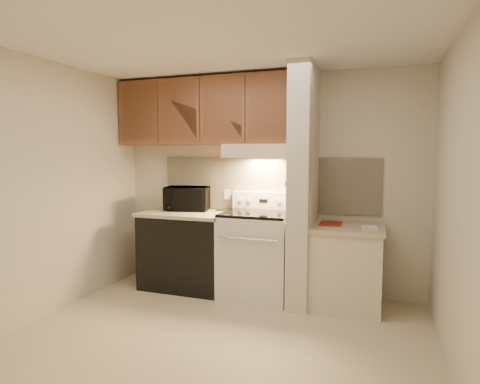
% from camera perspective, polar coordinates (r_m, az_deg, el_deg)
% --- Properties ---
extents(floor, '(3.60, 3.60, 0.00)m').
position_cam_1_polar(floor, '(3.67, -3.20, -20.34)').
color(floor, beige).
rests_on(floor, ground).
extents(ceiling, '(3.60, 3.60, 0.00)m').
position_cam_1_polar(ceiling, '(3.42, -3.44, 20.80)').
color(ceiling, white).
rests_on(ceiling, wall_back).
extents(wall_back, '(3.60, 2.50, 0.02)m').
position_cam_1_polar(wall_back, '(4.73, 3.69, 1.28)').
color(wall_back, beige).
rests_on(wall_back, floor).
extents(wall_left, '(0.02, 3.00, 2.50)m').
position_cam_1_polar(wall_left, '(4.34, -25.84, 0.36)').
color(wall_left, beige).
rests_on(wall_left, floor).
extents(wall_right, '(0.02, 3.00, 2.50)m').
position_cam_1_polar(wall_right, '(3.11, 28.99, -1.60)').
color(wall_right, beige).
rests_on(wall_right, floor).
extents(backsplash, '(2.60, 0.02, 0.63)m').
position_cam_1_polar(backsplash, '(4.72, 3.64, 1.09)').
color(backsplash, beige).
rests_on(backsplash, wall_back).
extents(range_body, '(0.76, 0.65, 0.92)m').
position_cam_1_polar(range_body, '(4.53, 2.43, -9.03)').
color(range_body, silver).
rests_on(range_body, floor).
extents(oven_window, '(0.50, 0.01, 0.30)m').
position_cam_1_polar(oven_window, '(4.23, 1.17, -9.53)').
color(oven_window, black).
rests_on(oven_window, range_body).
extents(oven_handle, '(0.65, 0.02, 0.02)m').
position_cam_1_polar(oven_handle, '(4.14, 1.01, -6.72)').
color(oven_handle, silver).
rests_on(oven_handle, range_body).
extents(cooktop, '(0.74, 0.64, 0.03)m').
position_cam_1_polar(cooktop, '(4.44, 2.46, -3.09)').
color(cooktop, black).
rests_on(cooktop, range_body).
extents(range_backguard, '(0.76, 0.08, 0.20)m').
position_cam_1_polar(range_backguard, '(4.69, 3.47, -1.20)').
color(range_backguard, silver).
rests_on(range_backguard, range_body).
extents(range_display, '(0.10, 0.01, 0.04)m').
position_cam_1_polar(range_display, '(4.65, 3.33, -1.26)').
color(range_display, black).
rests_on(range_display, range_backguard).
extents(range_knob_left_outer, '(0.05, 0.02, 0.05)m').
position_cam_1_polar(range_knob_left_outer, '(4.73, 0.06, -1.13)').
color(range_knob_left_outer, silver).
rests_on(range_knob_left_outer, range_backguard).
extents(range_knob_left_inner, '(0.05, 0.02, 0.05)m').
position_cam_1_polar(range_knob_left_inner, '(4.70, 1.21, -1.18)').
color(range_knob_left_inner, silver).
rests_on(range_knob_left_inner, range_backguard).
extents(range_knob_right_inner, '(0.05, 0.02, 0.05)m').
position_cam_1_polar(range_knob_right_inner, '(4.60, 5.48, -1.35)').
color(range_knob_right_inner, silver).
rests_on(range_knob_right_inner, range_backguard).
extents(range_knob_right_outer, '(0.05, 0.02, 0.05)m').
position_cam_1_polar(range_knob_right_outer, '(4.58, 6.69, -1.39)').
color(range_knob_right_outer, silver).
rests_on(range_knob_right_outer, range_backguard).
extents(dishwasher_front, '(1.00, 0.63, 0.87)m').
position_cam_1_polar(dishwasher_front, '(4.87, -7.60, -8.36)').
color(dishwasher_front, black).
rests_on(dishwasher_front, floor).
extents(left_countertop, '(1.04, 0.67, 0.04)m').
position_cam_1_polar(left_countertop, '(4.78, -7.67, -3.06)').
color(left_countertop, '#C4B696').
rests_on(left_countertop, dishwasher_front).
extents(spoon_rest, '(0.20, 0.10, 0.01)m').
position_cam_1_polar(spoon_rest, '(4.79, -2.32, -2.67)').
color(spoon_rest, black).
rests_on(spoon_rest, left_countertop).
extents(teal_jar, '(0.09, 0.09, 0.09)m').
position_cam_1_polar(teal_jar, '(4.98, -6.81, -1.94)').
color(teal_jar, '#306B6B').
rests_on(teal_jar, left_countertop).
extents(outlet, '(0.08, 0.01, 0.12)m').
position_cam_1_polar(outlet, '(4.87, -1.85, -0.36)').
color(outlet, beige).
rests_on(outlet, backsplash).
extents(microwave, '(0.58, 0.46, 0.29)m').
position_cam_1_polar(microwave, '(4.90, -7.48, -0.91)').
color(microwave, black).
rests_on(microwave, left_countertop).
extents(partition_pillar, '(0.22, 0.70, 2.50)m').
position_cam_1_polar(partition_pillar, '(4.28, 9.01, 0.78)').
color(partition_pillar, beige).
rests_on(partition_pillar, floor).
extents(pillar_trim, '(0.01, 0.70, 0.04)m').
position_cam_1_polar(pillar_trim, '(4.30, 7.50, 1.49)').
color(pillar_trim, brown).
rests_on(pillar_trim, partition_pillar).
extents(knife_strip, '(0.02, 0.42, 0.04)m').
position_cam_1_polar(knife_strip, '(4.25, 7.28, 1.72)').
color(knife_strip, black).
rests_on(knife_strip, partition_pillar).
extents(knife_blade_a, '(0.01, 0.03, 0.16)m').
position_cam_1_polar(knife_blade_a, '(4.11, 6.67, 0.20)').
color(knife_blade_a, silver).
rests_on(knife_blade_a, knife_strip).
extents(knife_handle_a, '(0.02, 0.02, 0.10)m').
position_cam_1_polar(knife_handle_a, '(4.10, 6.69, 2.29)').
color(knife_handle_a, black).
rests_on(knife_handle_a, knife_strip).
extents(knife_blade_b, '(0.01, 0.04, 0.18)m').
position_cam_1_polar(knife_blade_b, '(4.19, 6.91, 0.16)').
color(knife_blade_b, silver).
rests_on(knife_blade_b, knife_strip).
extents(knife_handle_b, '(0.02, 0.02, 0.10)m').
position_cam_1_polar(knife_handle_b, '(4.16, 6.89, 2.34)').
color(knife_handle_b, black).
rests_on(knife_handle_b, knife_strip).
extents(knife_blade_c, '(0.01, 0.04, 0.20)m').
position_cam_1_polar(knife_blade_c, '(4.26, 7.11, 0.11)').
color(knife_blade_c, silver).
rests_on(knife_blade_c, knife_strip).
extents(knife_handle_c, '(0.02, 0.02, 0.10)m').
position_cam_1_polar(knife_handle_c, '(4.26, 7.17, 2.40)').
color(knife_handle_c, black).
rests_on(knife_handle_c, knife_strip).
extents(knife_blade_d, '(0.01, 0.04, 0.16)m').
position_cam_1_polar(knife_blade_d, '(4.32, 7.30, 0.45)').
color(knife_blade_d, silver).
rests_on(knife_blade_d, knife_strip).
extents(knife_handle_d, '(0.02, 0.02, 0.10)m').
position_cam_1_polar(knife_handle_d, '(4.32, 7.35, 2.44)').
color(knife_handle_d, black).
rests_on(knife_handle_d, knife_strip).
extents(knife_blade_e, '(0.01, 0.04, 0.18)m').
position_cam_1_polar(knife_blade_e, '(4.41, 7.54, 0.42)').
color(knife_blade_e, silver).
rests_on(knife_blade_e, knife_strip).
extents(knife_handle_e, '(0.02, 0.02, 0.10)m').
position_cam_1_polar(knife_handle_e, '(4.41, 7.60, 2.50)').
color(knife_handle_e, black).
rests_on(knife_handle_e, knife_strip).
extents(oven_mitt, '(0.03, 0.09, 0.22)m').
position_cam_1_polar(oven_mitt, '(4.47, 7.73, 0.62)').
color(oven_mitt, gray).
rests_on(oven_mitt, partition_pillar).
extents(right_cab_base, '(0.70, 0.60, 0.81)m').
position_cam_1_polar(right_cab_base, '(4.37, 14.88, -10.51)').
color(right_cab_base, beige).
rests_on(right_cab_base, floor).
extents(right_countertop, '(0.74, 0.64, 0.04)m').
position_cam_1_polar(right_countertop, '(4.27, 15.02, -5.03)').
color(right_countertop, '#C4B696').
rests_on(right_countertop, right_cab_base).
extents(red_folder, '(0.24, 0.32, 0.01)m').
position_cam_1_polar(red_folder, '(4.38, 12.78, -4.38)').
color(red_folder, maroon).
rests_on(red_folder, right_countertop).
extents(white_box, '(0.15, 0.13, 0.04)m').
position_cam_1_polar(white_box, '(4.16, 17.96, -4.87)').
color(white_box, white).
rests_on(white_box, right_countertop).
extents(range_hood, '(0.78, 0.44, 0.15)m').
position_cam_1_polar(range_hood, '(4.51, 2.96, 5.85)').
color(range_hood, beige).
rests_on(range_hood, upper_cabinets).
extents(hood_lip, '(0.78, 0.04, 0.06)m').
position_cam_1_polar(hood_lip, '(4.31, 2.16, 5.27)').
color(hood_lip, beige).
rests_on(hood_lip, range_hood).
extents(upper_cabinets, '(2.18, 0.33, 0.77)m').
position_cam_1_polar(upper_cabinets, '(4.81, -4.92, 11.30)').
color(upper_cabinets, brown).
rests_on(upper_cabinets, wall_back).
extents(cab_door_a, '(0.46, 0.01, 0.63)m').
position_cam_1_polar(cab_door_a, '(5.07, -14.30, 10.86)').
color(cab_door_a, brown).
rests_on(cab_door_a, upper_cabinets).
extents(cab_gap_a, '(0.01, 0.01, 0.73)m').
position_cam_1_polar(cab_gap_a, '(4.92, -11.62, 11.08)').
color(cab_gap_a, black).
rests_on(cab_gap_a, upper_cabinets).
extents(cab_door_b, '(0.46, 0.01, 0.63)m').
position_cam_1_polar(cab_door_b, '(4.79, -8.76, 11.28)').
color(cab_door_b, brown).
rests_on(cab_door_b, upper_cabinets).
extents(cab_gap_b, '(0.01, 0.01, 0.73)m').
position_cam_1_polar(cab_gap_b, '(4.67, -5.75, 11.47)').
color(cab_gap_b, black).
rests_on(cab_gap_b, upper_cabinets).
extents(cab_door_c, '(0.46, 0.01, 0.63)m').
position_cam_1_polar(cab_door_c, '(4.56, -2.58, 11.64)').
color(cab_door_c, brown).
rests_on(cab_door_c, upper_cabinets).
extents(cab_gap_c, '(0.01, 0.01, 0.73)m').
position_cam_1_polar(cab_gap_c, '(4.47, 0.73, 11.77)').
color(cab_gap_c, black).
rests_on(cab_gap_c, upper_cabinets).
extents(cab_door_d, '(0.46, 0.01, 0.63)m').
position_cam_1_polar(cab_door_d, '(4.39, 4.19, 11.87)').
color(cab_door_d, brown).
rests_on(cab_door_d, upper_cabinets).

